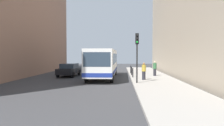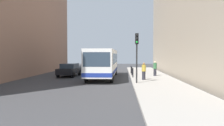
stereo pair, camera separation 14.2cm
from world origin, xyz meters
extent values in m
plane|color=#38383A|center=(0.00, 0.00, 0.00)|extent=(80.00, 80.00, 0.00)
cube|color=#9E9991|center=(5.40, 0.00, 0.07)|extent=(4.40, 40.00, 0.15)
cube|color=#936B56|center=(-11.50, 4.00, 8.67)|extent=(7.00, 32.00, 17.35)
cube|color=white|center=(0.33, 2.33, 1.75)|extent=(2.66, 11.03, 2.50)
cube|color=navy|center=(0.33, 2.33, 0.80)|extent=(2.68, 11.05, 0.36)
cube|color=#2D3D4C|center=(0.25, -3.15, 2.10)|extent=(2.26, 0.09, 1.20)
cube|color=#2D3D4C|center=(0.34, 2.83, 2.10)|extent=(2.65, 9.43, 1.00)
cylinder|color=black|center=(1.41, -1.58, 0.50)|extent=(0.29, 1.00, 1.00)
cylinder|color=black|center=(-0.85, -1.55, 0.50)|extent=(0.29, 1.00, 1.00)
cylinder|color=black|center=(1.52, 6.22, 0.50)|extent=(0.29, 1.00, 1.00)
cylinder|color=black|center=(-0.74, 6.25, 0.50)|extent=(0.29, 1.00, 1.00)
cube|color=black|center=(-3.76, 4.02, 0.64)|extent=(1.99, 4.47, 0.64)
cube|color=#2D3D4C|center=(-3.76, 4.17, 1.22)|extent=(1.70, 2.53, 0.52)
cylinder|color=black|center=(-3.01, 2.49, 0.32)|extent=(0.25, 0.65, 0.64)
cylinder|color=black|center=(-4.65, 2.56, 0.32)|extent=(0.25, 0.65, 0.64)
cylinder|color=black|center=(-2.88, 5.49, 0.32)|extent=(0.25, 0.65, 0.64)
cylinder|color=black|center=(-4.52, 5.56, 0.32)|extent=(0.25, 0.65, 0.64)
cylinder|color=black|center=(3.55, -2.77, 1.75)|extent=(0.12, 0.12, 3.20)
cube|color=black|center=(3.55, -2.77, 3.80)|extent=(0.28, 0.24, 0.90)
sphere|color=black|center=(3.55, -2.90, 4.08)|extent=(0.16, 0.16, 0.16)
sphere|color=black|center=(3.55, -2.90, 3.80)|extent=(0.16, 0.16, 0.16)
sphere|color=green|center=(3.55, -2.90, 3.52)|extent=(0.16, 0.16, 0.16)
cylinder|color=black|center=(3.45, 1.72, 0.62)|extent=(0.11, 0.11, 0.95)
cylinder|color=black|center=(3.45, 4.26, 0.62)|extent=(0.11, 0.11, 0.95)
cylinder|color=black|center=(3.45, 6.80, 0.62)|extent=(0.11, 0.11, 0.95)
cylinder|color=#26262D|center=(4.36, -0.42, 0.54)|extent=(0.32, 0.32, 0.79)
cylinder|color=gold|center=(4.36, -0.42, 1.24)|extent=(0.38, 0.38, 0.61)
sphere|color=#8C6647|center=(4.36, -0.42, 1.65)|extent=(0.22, 0.22, 0.22)
cylinder|color=#26262D|center=(5.96, 3.49, 0.55)|extent=(0.32, 0.32, 0.80)
cylinder|color=#336B3F|center=(5.96, 3.49, 1.26)|extent=(0.38, 0.38, 0.62)
sphere|color=beige|center=(5.96, 3.49, 1.67)|extent=(0.22, 0.22, 0.22)
camera|label=1|loc=(2.24, -21.13, 2.48)|focal=35.48mm
camera|label=2|loc=(2.39, -21.12, 2.48)|focal=35.48mm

